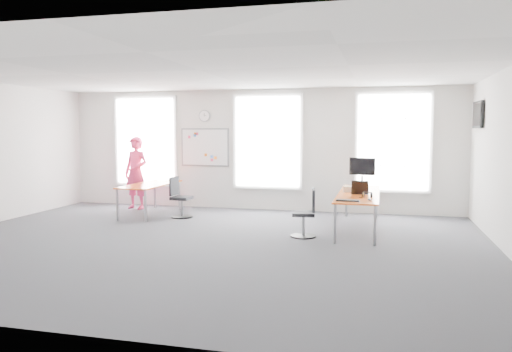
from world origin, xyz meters
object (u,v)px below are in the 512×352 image
(chair_right, at_px, (306,216))
(headphones, at_px, (367,195))
(desk_left, at_px, (150,186))
(desk_right, at_px, (359,195))
(keyboard, at_px, (348,201))
(chair_left, at_px, (180,200))
(monitor, at_px, (362,169))
(person, at_px, (136,173))

(chair_right, bearing_deg, headphones, 97.30)
(desk_left, relative_size, chair_right, 2.22)
(headphones, bearing_deg, desk_right, 101.20)
(desk_right, height_order, chair_right, chair_right)
(keyboard, relative_size, headphones, 2.16)
(desk_right, height_order, chair_left, chair_left)
(keyboard, height_order, monitor, monitor)
(desk_right, xyz_separation_m, headphones, (0.18, -0.68, 0.10))
(desk_left, xyz_separation_m, person, (-0.73, 0.70, 0.25))
(desk_left, height_order, keyboard, keyboard)
(headphones, bearing_deg, chair_right, -167.61)
(desk_left, bearing_deg, desk_right, -7.12)
(desk_left, bearing_deg, headphones, -14.39)
(chair_right, height_order, keyboard, chair_right)
(keyboard, bearing_deg, person, 158.03)
(desk_right, height_order, person, person)
(chair_right, bearing_deg, chair_left, -122.55)
(person, xyz_separation_m, monitor, (5.59, -0.14, 0.21))
(keyboard, distance_m, monitor, 2.45)
(desk_left, xyz_separation_m, chair_right, (3.94, -1.60, -0.27))
(chair_right, bearing_deg, monitor, 148.39)
(chair_right, height_order, headphones, chair_right)
(person, bearing_deg, monitor, 11.67)
(chair_right, height_order, person, person)
(chair_left, height_order, monitor, monitor)
(desk_right, xyz_separation_m, keyboard, (-0.14, -1.24, 0.06))
(chair_left, bearing_deg, desk_right, -91.70)
(desk_right, bearing_deg, person, 166.79)
(desk_right, bearing_deg, keyboard, -96.37)
(desk_right, distance_m, headphones, 0.71)
(desk_left, relative_size, keyboard, 4.90)
(person, distance_m, headphones, 6.09)
(chair_left, xyz_separation_m, headphones, (4.20, -1.09, 0.37))
(chair_right, bearing_deg, keyboard, 63.47)
(chair_left, height_order, headphones, chair_left)
(person, relative_size, keyboard, 4.50)
(chair_right, xyz_separation_m, headphones, (1.09, 0.31, 0.39))
(chair_left, bearing_deg, keyboard, -108.94)
(desk_left, height_order, person, person)
(keyboard, relative_size, monitor, 0.63)
(keyboard, xyz_separation_m, monitor, (0.15, 2.41, 0.38))
(desk_left, distance_m, keyboard, 5.06)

